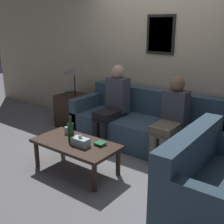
# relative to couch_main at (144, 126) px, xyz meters

# --- Properties ---
(ground_plane) EXTENTS (16.00, 16.00, 0.00)m
(ground_plane) POSITION_rel_couch_main_xyz_m (0.00, -0.53, -0.30)
(ground_plane) COLOR gray
(wall_back) EXTENTS (9.00, 0.08, 2.60)m
(wall_back) POSITION_rel_couch_main_xyz_m (0.00, 0.47, 1.01)
(wall_back) COLOR beige
(wall_back) RESTS_ON ground_plane
(couch_main) EXTENTS (2.31, 0.89, 0.85)m
(couch_main) POSITION_rel_couch_main_xyz_m (0.00, 0.00, 0.00)
(couch_main) COLOR #385166
(couch_main) RESTS_ON ground_plane
(couch_side) EXTENTS (0.89, 1.37, 0.85)m
(couch_side) POSITION_rel_couch_main_xyz_m (1.50, -1.13, 0.00)
(couch_side) COLOR #385166
(couch_side) RESTS_ON ground_plane
(coffee_table) EXTENTS (1.14, 0.58, 0.40)m
(coffee_table) POSITION_rel_couch_main_xyz_m (-0.26, -1.28, 0.05)
(coffee_table) COLOR #382319
(coffee_table) RESTS_ON ground_plane
(side_table_with_lamp) EXTENTS (0.52, 0.52, 1.11)m
(side_table_with_lamp) POSITION_rel_couch_main_xyz_m (-1.49, -0.06, 0.07)
(side_table_with_lamp) COLOR #382319
(side_table_with_lamp) RESTS_ON ground_plane
(wine_bottle) EXTENTS (0.08, 0.08, 0.33)m
(wine_bottle) POSITION_rel_couch_main_xyz_m (-0.36, -1.26, 0.23)
(wine_bottle) COLOR #19421E
(wine_bottle) RESTS_ON coffee_table
(drinking_glass) EXTENTS (0.07, 0.07, 0.10)m
(drinking_glass) POSITION_rel_couch_main_xyz_m (-0.57, -1.12, 0.15)
(drinking_glass) COLOR silver
(drinking_glass) RESTS_ON coffee_table
(book_stack) EXTENTS (0.14, 0.13, 0.03)m
(book_stack) POSITION_rel_couch_main_xyz_m (0.04, -1.15, 0.12)
(book_stack) COLOR #237547
(book_stack) RESTS_ON coffee_table
(tissue_box) EXTENTS (0.23, 0.12, 0.15)m
(tissue_box) POSITION_rel_couch_main_xyz_m (-0.14, -1.31, 0.16)
(tissue_box) COLOR silver
(tissue_box) RESTS_ON coffee_table
(person_left) EXTENTS (0.34, 0.65, 1.24)m
(person_left) POSITION_rel_couch_main_xyz_m (-0.47, -0.17, 0.37)
(person_left) COLOR black
(person_left) RESTS_ON ground_plane
(person_right) EXTENTS (0.34, 0.66, 1.17)m
(person_right) POSITION_rel_couch_main_xyz_m (0.55, -0.19, 0.34)
(person_right) COLOR #756651
(person_right) RESTS_ON ground_plane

